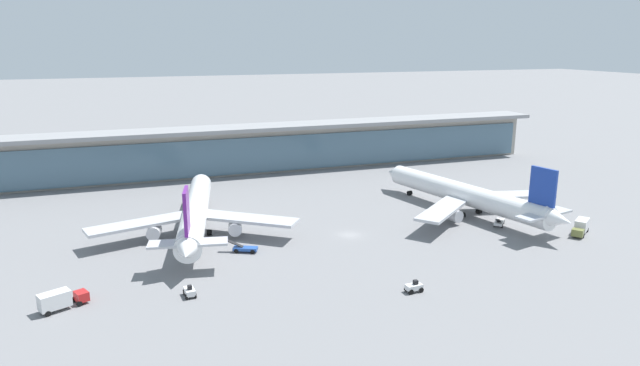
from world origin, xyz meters
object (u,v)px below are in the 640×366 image
object	(u,v)px
service_truck_under_wing_olive	(581,226)
service_truck_on_taxiway_blue	(244,248)
service_truck_by_tail_white	(414,287)
service_truck_at_far_stand_red	(60,299)
service_truck_near_nose_white	(499,222)
service_truck_mid_apron_white	(190,291)
airliner_centre_stand	(467,195)
airliner_left_stand	(195,213)

from	to	relation	value
service_truck_under_wing_olive	service_truck_on_taxiway_blue	bearing A→B (deg)	169.15
service_truck_by_tail_white	service_truck_at_far_stand_red	world-z (taller)	service_truck_at_far_stand_red
service_truck_by_tail_white	service_truck_near_nose_white	bearing A→B (deg)	34.81
service_truck_mid_apron_white	service_truck_at_far_stand_red	distance (m)	19.76
service_truck_near_nose_white	service_truck_by_tail_white	world-z (taller)	service_truck_near_nose_white
airliner_centre_stand	service_truck_mid_apron_white	bearing A→B (deg)	-160.98
service_truck_under_wing_olive	service_truck_on_taxiway_blue	distance (m)	72.91
airliner_centre_stand	service_truck_by_tail_white	xyz separation A→B (m)	(-33.36, -34.66, -3.97)
service_truck_under_wing_olive	service_truck_at_far_stand_red	size ratio (longest dim) A/B	0.96
airliner_left_stand	service_truck_near_nose_white	distance (m)	68.33
service_truck_mid_apron_white	service_truck_at_far_stand_red	size ratio (longest dim) A/B	0.39
service_truck_mid_apron_white	service_truck_at_far_stand_red	xyz separation A→B (m)	(-19.64, 2.03, 0.82)
airliner_centre_stand	service_truck_by_tail_white	world-z (taller)	airliner_centre_stand
service_truck_near_nose_white	service_truck_at_far_stand_red	distance (m)	91.53
airliner_centre_stand	service_truck_on_taxiway_blue	xyz separation A→B (m)	(-56.32, -7.01, -4.03)
airliner_left_stand	service_truck_on_taxiway_blue	distance (m)	16.77
service_truck_mid_apron_white	service_truck_by_tail_white	size ratio (longest dim) A/B	1.01
airliner_left_stand	service_truck_by_tail_white	xyz separation A→B (m)	(30.51, -42.07, -3.97)
service_truck_on_taxiway_blue	service_truck_at_far_stand_red	size ratio (longest dim) A/B	0.88
service_truck_mid_apron_white	service_truck_on_taxiway_blue	size ratio (longest dim) A/B	0.45
service_truck_near_nose_white	service_truck_mid_apron_white	world-z (taller)	service_truck_near_nose_white
service_truck_near_nose_white	airliner_left_stand	bearing A→B (deg)	165.19
service_truck_near_nose_white	service_truck_mid_apron_white	bearing A→B (deg)	-169.04
airliner_centre_stand	service_truck_on_taxiway_blue	bearing A→B (deg)	-172.90
airliner_centre_stand	service_truck_near_nose_white	distance (m)	11.00
airliner_centre_stand	service_truck_on_taxiway_blue	size ratio (longest dim) A/B	8.55
service_truck_under_wing_olive	service_truck_near_nose_white	bearing A→B (deg)	140.97
service_truck_by_tail_white	airliner_centre_stand	bearing A→B (deg)	46.09
service_truck_under_wing_olive	service_truck_by_tail_white	world-z (taller)	service_truck_under_wing_olive
airliner_left_stand	service_truck_by_tail_white	distance (m)	52.12
airliner_centre_stand	service_truck_by_tail_white	distance (m)	48.27
service_truck_on_taxiway_blue	service_truck_at_far_stand_red	xyz separation A→B (m)	(-32.38, -14.76, 0.88)
service_truck_mid_apron_white	service_truck_on_taxiway_blue	xyz separation A→B (m)	(12.74, 16.79, -0.07)
airliner_centre_stand	service_truck_on_taxiway_blue	distance (m)	56.90
airliner_left_stand	airliner_centre_stand	world-z (taller)	same
airliner_left_stand	service_truck_mid_apron_white	world-z (taller)	airliner_left_stand
service_truck_near_nose_white	service_truck_at_far_stand_red	world-z (taller)	service_truck_at_far_stand_red
service_truck_mid_apron_white	service_truck_on_taxiway_blue	bearing A→B (deg)	52.81
airliner_left_stand	service_truck_near_nose_white	xyz separation A→B (m)	(65.94, -17.43, -4.03)
airliner_centre_stand	service_truck_under_wing_olive	world-z (taller)	airliner_centre_stand
airliner_left_stand	service_truck_at_far_stand_red	world-z (taller)	airliner_left_stand
airliner_centre_stand	service_truck_near_nose_white	xyz separation A→B (m)	(2.07, -10.02, -4.03)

